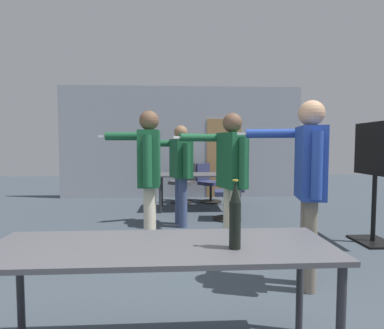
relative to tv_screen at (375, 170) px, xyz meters
The scene contains 12 objects.
back_wall 4.65m from the tv_screen, 123.44° to the left, with size 6.26×0.12×2.88m.
conference_table_near 3.58m from the tv_screen, 142.52° to the right, with size 2.08×0.65×0.75m.
conference_table_far 3.27m from the tv_screen, 133.74° to the left, with size 1.73×0.84×0.75m.
tv_screen is the anchor object (origin of this frame).
person_far_watching 1.96m from the tv_screen, 140.55° to the right, with size 0.76×0.67×1.77m.
person_near_casual 2.87m from the tv_screen, 158.71° to the left, with size 0.91×0.68×1.69m.
person_left_plaid 2.12m from the tv_screen, 169.09° to the right, with size 0.89×0.56×1.74m.
person_center_tall 3.09m from the tv_screen, behind, with size 0.80×0.65×1.77m.
office_chair_near_pushed 3.76m from the tv_screen, 121.86° to the left, with size 0.68×0.69×0.92m.
office_chair_mid_tucked 4.10m from the tv_screen, 128.99° to the left, with size 0.68×0.69×0.94m.
office_chair_side_rolled 2.30m from the tv_screen, 140.77° to the left, with size 0.57×0.52×0.96m.
beer_bottle 3.30m from the tv_screen, 136.76° to the right, with size 0.07×0.07×0.40m.
Camera 1 is at (-0.17, -1.50, 1.35)m, focal length 28.00 mm.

